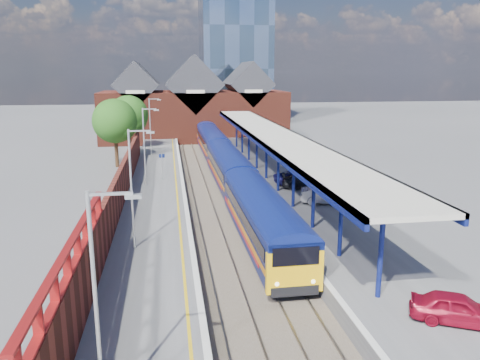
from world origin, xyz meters
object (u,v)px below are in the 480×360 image
Objects in this scene: train at (220,152)px; lamp_post_c at (146,142)px; platform_sign at (162,162)px; parked_car_red at (458,308)px; parked_car_dark at (307,181)px; lamp_post_a at (100,294)px; lamp_post_d at (151,123)px; parked_car_silver at (330,194)px; parked_car_blue at (298,178)px; lamp_post_b at (134,182)px.

lamp_post_c is (-7.86, -10.42, 2.87)m from train.
platform_sign is (1.36, 2.00, -2.30)m from lamp_post_c.
parked_car_red is 23.03m from parked_car_dark.
lamp_post_a is 2.80× the size of platform_sign.
lamp_post_d reaches higher than platform_sign.
lamp_post_d is 1.51× the size of parked_car_silver.
lamp_post_a and lamp_post_c have the same top height.
parked_car_silver is 6.84m from parked_car_blue.
parked_car_silver reaches higher than parked_car_blue.
parked_car_red is 0.84× the size of parked_car_dark.
lamp_post_a reaches higher than parked_car_dark.
lamp_post_d is 24.37m from parked_car_dark.
lamp_post_d reaches higher than train.
platform_sign is 16.93m from parked_car_silver.
train reaches higher than parked_car_dark.
parked_car_red is at bearing -81.22° from train.
lamp_post_b is 1.88× the size of parked_car_red.
platform_sign reaches higher than parked_car_blue.
platform_sign reaches higher than parked_car_silver.
lamp_post_d is 1.57× the size of parked_car_dark.
train is at bearing -35.38° from lamp_post_d.
platform_sign is 0.56× the size of parked_car_dark.
lamp_post_c reaches higher than parked_car_red.
parked_car_red is 24.74m from parked_car_blue.
lamp_post_a is at bearing 162.41° from parked_car_silver.
lamp_post_b reaches higher than parked_car_blue.
platform_sign is 0.67× the size of parked_car_red.
parked_car_silver is at bearing -31.12° from lamp_post_c.
lamp_post_b is 1.00× the size of lamp_post_d.
parked_car_dark reaches higher than parked_car_blue.
parked_car_silver is (6.58, -19.14, -0.36)m from train.
lamp_post_a is 1.57× the size of parked_car_dark.
parked_car_dark is (12.70, -5.63, -1.04)m from platform_sign.
lamp_post_a is 46.00m from lamp_post_d.
lamp_post_c is 16.00m from lamp_post_d.
lamp_post_c is at bearing -90.00° from lamp_post_d.
lamp_post_c is 1.88× the size of parked_car_red.
lamp_post_d reaches higher than parked_car_red.
lamp_post_c is (0.00, 16.00, 0.00)m from lamp_post_b.
platform_sign is 0.57× the size of parked_car_blue.
platform_sign is at bearing 67.22° from parked_car_silver.
parked_car_silver is at bearing -175.27° from parked_car_blue.
parked_car_blue is (0.15, 24.74, -0.02)m from parked_car_red.
platform_sign is at bearing 49.95° from parked_car_red.
lamp_post_b reaches higher than parked_car_dark.
lamp_post_b is 19.96m from parked_car_blue.
parked_car_dark is (14.06, -3.63, -3.35)m from lamp_post_c.
train is at bearing 73.44° from lamp_post_b.
parked_car_dark is (6.20, -14.05, -0.48)m from train.
parked_car_blue is (13.73, -1.91, -3.38)m from lamp_post_c.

